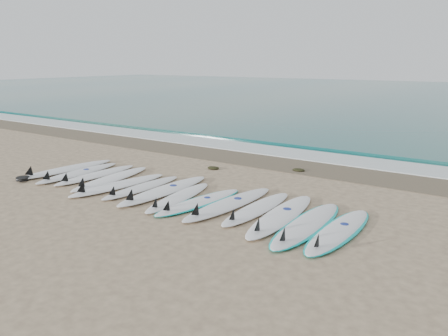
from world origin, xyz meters
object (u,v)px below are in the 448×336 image
Objects in this scene: surfboard_7 at (177,197)px; surfboard_0 at (64,169)px; leash_coil at (23,179)px; surfboard_13 at (338,231)px.

surfboard_0 is at bearing 169.78° from surfboard_7.
surfboard_13 is at bearing 7.87° from leash_coil.
leash_coil is (-0.07, -1.16, -0.01)m from surfboard_0.
leash_coil is (-7.71, -1.06, 0.00)m from surfboard_13.
surfboard_7 reaches higher than leash_coil.
surfboard_0 is 4.12m from surfboard_7.
surfboard_0 reaches higher than leash_coil.
surfboard_13 is 7.78m from leash_coil.
surfboard_0 is 1.17× the size of surfboard_7.
leash_coil is at bearing -170.67° from surfboard_13.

